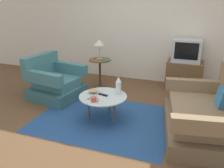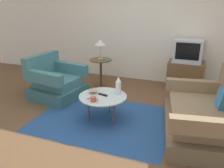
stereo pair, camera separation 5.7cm
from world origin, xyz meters
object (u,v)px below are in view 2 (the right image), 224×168
(television, at_px, (188,51))
(tv_remote_dark, at_px, (103,95))
(coffee_table, at_px, (103,98))
(side_table, at_px, (101,67))
(table_lamp, at_px, (100,43))
(tv_remote_silver, at_px, (90,97))
(armchair, at_px, (55,83))
(bowl, at_px, (93,92))
(book, at_px, (107,60))
(vase, at_px, (118,86))
(tv_stand, at_px, (185,76))
(couch, at_px, (206,117))
(mug, at_px, (93,99))

(television, height_order, tv_remote_dark, television)
(coffee_table, bearing_deg, side_table, 114.42)
(table_lamp, xyz_separation_m, tv_remote_silver, (0.48, -1.56, -0.56))
(television, height_order, tv_remote_silver, television)
(armchair, bearing_deg, table_lamp, 153.97)
(bowl, height_order, book, book)
(table_lamp, height_order, vase, table_lamp)
(table_lamp, bearing_deg, side_table, -58.59)
(armchair, xyz_separation_m, television, (2.42, 1.41, 0.56))
(side_table, relative_size, tv_remote_dark, 3.82)
(table_lamp, relative_size, tv_remote_silver, 2.79)
(bowl, bearing_deg, vase, 16.08)
(table_lamp, bearing_deg, coffee_table, -65.43)
(armchair, xyz_separation_m, tv_stand, (2.42, 1.40, 0.01))
(side_table, relative_size, vase, 2.16)
(bowl, bearing_deg, tv_remote_dark, -11.27)
(couch, distance_m, television, 2.01)
(table_lamp, bearing_deg, tv_remote_dark, -65.41)
(armchair, height_order, mug, armchair)
(armchair, distance_m, tv_remote_dark, 1.37)
(bowl, bearing_deg, mug, -65.19)
(mug, xyz_separation_m, book, (-0.42, 1.60, 0.19))
(side_table, relative_size, book, 2.85)
(coffee_table, height_order, table_lamp, table_lamp)
(television, xyz_separation_m, bowl, (-1.34, -1.90, -0.41))
(side_table, bearing_deg, table_lamp, 121.41)
(couch, height_order, tv_remote_silver, couch)
(tv_stand, xyz_separation_m, tv_remote_silver, (-1.32, -2.08, 0.13))
(couch, bearing_deg, vase, 76.00)
(coffee_table, relative_size, television, 1.32)
(armchair, relative_size, bowl, 6.12)
(side_table, relative_size, bowl, 3.78)
(side_table, height_order, bowl, side_table)
(couch, bearing_deg, armchair, 70.77)
(coffee_table, relative_size, side_table, 1.21)
(tv_stand, xyz_separation_m, vase, (-0.94, -1.77, 0.26))
(table_lamp, xyz_separation_m, vase, (0.86, -1.26, -0.43))
(armchair, distance_m, vase, 1.55)
(tv_remote_silver, bearing_deg, armchair, -122.53)
(armchair, relative_size, vase, 3.50)
(vase, xyz_separation_m, mug, (-0.26, -0.42, -0.10))
(couch, xyz_separation_m, mug, (-1.63, -0.32, 0.16))
(couch, height_order, tv_stand, couch)
(vase, distance_m, tv_remote_silver, 0.51)
(couch, bearing_deg, side_table, 49.36)
(couch, bearing_deg, coffee_table, 82.71)
(armchair, distance_m, tv_remote_silver, 1.30)
(vase, relative_size, bowl, 1.75)
(tv_remote_silver, distance_m, book, 1.53)
(side_table, xyz_separation_m, television, (1.78, 0.56, 0.40))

